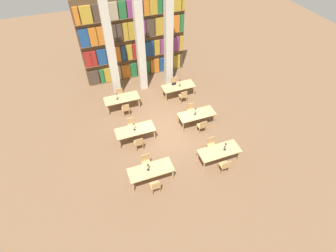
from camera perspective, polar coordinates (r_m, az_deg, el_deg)
name	(u,v)px	position (r m, az deg, el deg)	size (l,w,h in m)	color
ground_plane	(166,132)	(14.66, -0.37, -1.21)	(40.00, 40.00, 0.00)	brown
bookshelf_bank	(135,41)	(17.79, -7.28, 17.93)	(6.83, 0.35, 5.50)	brown
pillar_left	(111,51)	(16.06, -12.36, 15.66)	(0.46, 0.46, 6.00)	beige
pillar_center	(140,46)	(16.34, -6.02, 16.96)	(0.46, 0.46, 6.00)	beige
pillar_right	(169,41)	(16.80, 0.12, 18.02)	(0.46, 0.46, 6.00)	beige
reading_table_0	(151,171)	(12.13, -3.78, -9.68)	(2.06, 0.85, 0.77)	tan
chair_0	(155,186)	(11.91, -2.77, -12.89)	(0.42, 0.40, 0.89)	tan
chair_1	(146,162)	(12.70, -4.80, -7.78)	(0.42, 0.40, 0.89)	tan
desk_lamp_0	(148,166)	(11.83, -4.38, -8.67)	(0.14, 0.14, 0.43)	#232328
reading_table_1	(219,152)	(13.03, 11.09, -5.51)	(2.06, 0.85, 0.77)	tan
chair_2	(225,166)	(12.82, 12.29, -8.40)	(0.42, 0.40, 0.89)	tan
chair_3	(211,144)	(13.55, 9.40, -3.96)	(0.42, 0.40, 0.89)	tan
desk_lamp_1	(226,145)	(12.83, 12.43, -4.10)	(0.14, 0.14, 0.47)	#232328
reading_table_2	(135,131)	(13.86, -7.18, -1.03)	(2.06, 0.85, 0.77)	tan
chair_4	(139,143)	(13.52, -6.38, -3.66)	(0.42, 0.40, 0.89)	tan
chair_5	(132,125)	(14.50, -7.89, 0.29)	(0.42, 0.40, 0.89)	tan
desk_lamp_2	(134,125)	(13.56, -7.41, 0.16)	(0.14, 0.14, 0.50)	#232328
reading_table_3	(197,115)	(14.73, 6.25, 2.41)	(2.06, 0.85, 0.77)	tan
chair_6	(202,126)	(14.42, 7.41, 0.04)	(0.42, 0.40, 0.89)	tan
chair_7	(191,110)	(15.34, 5.12, 3.54)	(0.42, 0.40, 0.89)	tan
desk_lamp_3	(196,110)	(14.43, 6.03, 3.44)	(0.14, 0.14, 0.46)	#232328
reading_table_4	(122,99)	(15.96, -10.04, 5.78)	(2.06, 0.85, 0.77)	tan
chair_8	(126,109)	(15.54, -9.19, 3.71)	(0.42, 0.40, 0.89)	tan
chair_9	(120,95)	(16.64, -10.35, 6.70)	(0.42, 0.40, 0.89)	tan
desk_lamp_4	(117,95)	(15.68, -11.09, 6.64)	(0.14, 0.14, 0.45)	#232328
reading_table_5	(178,87)	(16.70, 2.27, 8.49)	(2.06, 0.85, 0.77)	tan
chair_10	(183,96)	(16.32, 3.33, 6.56)	(0.42, 0.40, 0.89)	tan
chair_11	(175,83)	(17.37, 1.51, 9.28)	(0.42, 0.40, 0.89)	tan
desk_lamp_5	(180,82)	(16.46, 2.59, 9.65)	(0.14, 0.14, 0.49)	#232328
laptop	(173,84)	(16.73, 1.19, 9.10)	(0.32, 0.22, 0.21)	silver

